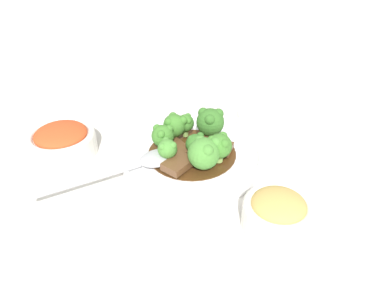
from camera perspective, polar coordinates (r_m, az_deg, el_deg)
name	(u,v)px	position (r m, az deg, el deg)	size (l,w,h in m)	color
ground_plane	(192,160)	(0.67, 0.00, -2.42)	(4.00, 4.00, 0.00)	silver
main_plate	(192,155)	(0.66, 0.00, -1.72)	(0.25, 0.25, 0.02)	white
beef_strip_0	(200,143)	(0.67, 1.23, 0.19)	(0.06, 0.05, 0.01)	brown
beef_strip_1	(178,164)	(0.62, -2.11, -3.06)	(0.06, 0.06, 0.01)	brown
beef_strip_2	(219,147)	(0.66, 4.10, -0.48)	(0.06, 0.06, 0.01)	brown
beef_strip_3	(179,148)	(0.66, -2.07, -0.56)	(0.04, 0.05, 0.01)	brown
broccoli_floret_0	(206,152)	(0.60, 2.17, -1.22)	(0.05, 0.05, 0.05)	#8EB756
broccoli_floret_1	(197,143)	(0.63, 0.84, 0.16)	(0.03, 0.03, 0.04)	#7FA84C
broccoli_floret_2	(174,125)	(0.68, -2.69, 2.92)	(0.04, 0.04, 0.05)	#7FA84C
broccoli_floret_3	(163,135)	(0.65, -4.49, 1.30)	(0.04, 0.04, 0.05)	#7FA84C
broccoli_floret_4	(185,123)	(0.68, -1.01, 3.24)	(0.03, 0.03, 0.04)	#8EB756
broccoli_floret_5	(167,149)	(0.62, -3.78, -0.70)	(0.03, 0.03, 0.04)	#7FA84C
broccoli_floret_6	(210,122)	(0.67, 2.80, 3.42)	(0.05, 0.05, 0.06)	#8EB756
broccoli_floret_7	(219,146)	(0.62, 4.20, -0.23)	(0.04, 0.04, 0.05)	#8EB756
serving_spoon	(149,161)	(0.63, -6.61, -2.60)	(0.25, 0.05, 0.01)	#B7B7BC
side_bowl_kimchi	(62,141)	(0.71, -19.20, 0.49)	(0.12, 0.12, 0.05)	white
side_bowl_appetizer	(277,212)	(0.54, 12.89, -10.09)	(0.10, 0.10, 0.05)	white
sauce_dish	(253,115)	(0.80, 9.21, 4.45)	(0.07, 0.07, 0.01)	white
paper_napkin	(263,119)	(0.80, 10.81, 3.80)	(0.13, 0.12, 0.01)	silver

